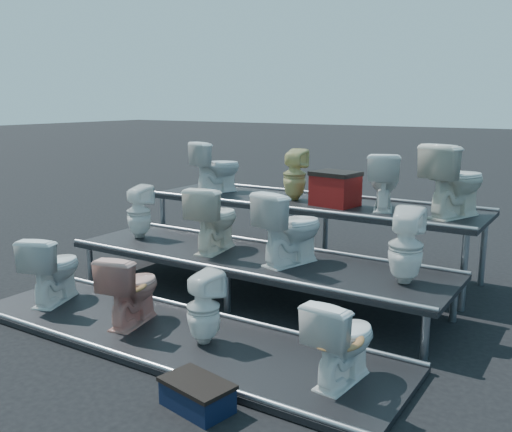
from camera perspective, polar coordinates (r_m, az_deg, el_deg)
The scene contains 18 objects.
ground at distance 6.20m, azimuth -0.31°, elevation -8.20°, with size 80.00×80.00×0.00m, color black.
tier_front at distance 5.22m, azimuth -8.19°, elevation -11.90°, with size 4.20×1.20×0.06m, color black.
tier_mid at distance 6.12m, azimuth -0.31°, elevation -6.17°, with size 4.20×1.20×0.46m, color black.
tier_back at distance 7.16m, azimuth 5.31°, elevation -1.94°, with size 4.20×1.20×0.86m, color black.
toilet_0 at distance 6.18m, azimuth -19.61°, elevation -4.92°, with size 0.39×0.69×0.71m, color white.
toilet_1 at distance 5.40m, azimuth -12.35°, elevation -7.06°, with size 0.37×0.66×0.67m, color #DA9888.
toilet_2 at distance 4.89m, azimuth -5.27°, elevation -9.10°, with size 0.28×0.29×0.63m, color white.
toilet_3 at distance 4.28m, azimuth 8.63°, elevation -12.09°, with size 0.37×0.64×0.65m, color white.
toilet_4 at distance 6.97m, azimuth -11.64°, elevation 0.42°, with size 0.29×0.29×0.63m, color white.
toilet_5 at distance 6.25m, azimuth -4.20°, elevation -0.23°, with size 0.40×0.71×0.72m, color silver.
toilet_6 at distance 5.74m, azimuth 3.46°, elevation -1.14°, with size 0.42×0.74×0.75m, color white.
toilet_7 at distance 5.30m, azimuth 14.76°, elevation -2.91°, with size 0.31×0.32×0.69m, color white.
toilet_8 at distance 7.75m, azimuth -3.94°, elevation 4.93°, with size 0.38×0.67×0.69m, color white.
toilet_9 at distance 7.12m, azimuth 3.89°, elevation 4.14°, with size 0.29×0.29×0.64m, color #CCC47D.
toilet_10 at distance 6.66m, azimuth 12.63°, elevation 3.42°, with size 0.36×0.64×0.65m, color white.
toilet_11 at distance 6.43m, azimuth 19.28°, elevation 3.39°, with size 0.44×0.77×0.79m, color silver.
red_crate at distance 6.81m, azimuth 7.92°, elevation 2.52°, with size 0.50×0.40×0.36m, color maroon.
step_stool at distance 4.14m, azimuth -5.90°, elevation -17.54°, with size 0.48×0.29×0.17m, color black.
Camera 1 is at (3.14, -4.91, 2.10)m, focal length 40.00 mm.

